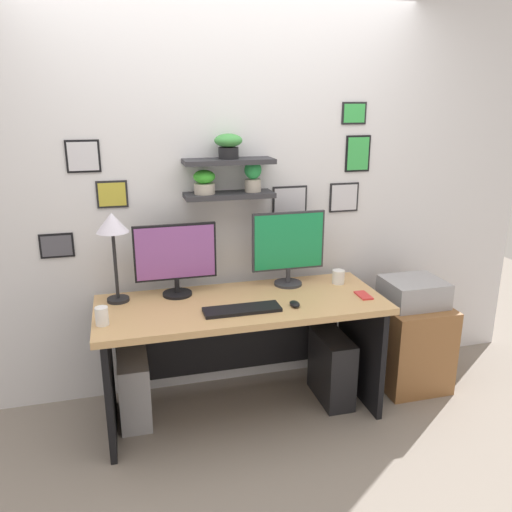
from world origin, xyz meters
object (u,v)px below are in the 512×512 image
Objects in this scene: monitor_left at (176,257)px; computer_tower_left at (134,387)px; pen_cup at (102,316)px; printer at (413,292)px; keyboard at (242,309)px; cell_phone at (363,295)px; computer_mouse at (295,304)px; desk_lamp at (113,230)px; computer_tower_right at (332,368)px; drawer_cabinet at (409,343)px; monitor_right at (288,246)px; desk at (240,329)px; coffee_mug at (338,277)px.

computer_tower_left is at bearing -161.01° from monitor_left.
printer is (1.99, 0.19, -0.13)m from pen_cup.
keyboard is 1.06× the size of computer_tower_left.
computer_tower_left is at bearing 172.47° from cell_phone.
printer is (0.92, 0.21, -0.09)m from computer_mouse.
computer_tower_right is at bearing -8.78° from desk_lamp.
keyboard is 0.75× the size of drawer_cabinet.
keyboard is 3.14× the size of cell_phone.
printer is 0.75m from computer_tower_right.
monitor_right is at bearing 77.80° from computer_mouse.
printer is at bearing 13.20° from computer_mouse.
desk is at bearing 143.20° from computer_mouse.
drawer_cabinet is (1.99, 0.19, -0.51)m from pen_cup.
computer_tower_left is at bearing 60.35° from pen_cup.
computer_mouse is (0.28, -0.21, 0.22)m from desk.
monitor_left is at bearing 18.99° from computer_tower_left.
monitor_right is at bearing 169.53° from printer.
pen_cup is (-1.48, -0.28, 0.01)m from coffee_mug.
printer reaches higher than drawer_cabinet.
monitor_left reaches higher than pen_cup.
cell_phone is at bearing 0.85° from pen_cup.
monitor_left is 1.03× the size of monitor_right.
computer_tower_right is at bearing -119.38° from coffee_mug.
pen_cup reaches higher than coffee_mug.
printer is at bearing -5.68° from monitor_left.
desk_lamp is 0.98m from computer_tower_left.
desk_lamp is 5.97× the size of coffee_mug.
monitor_right reaches higher than computer_tower_right.
computer_tower_left is 0.92× the size of computer_tower_right.
desk is 2.92× the size of drawer_cabinet.
desk is at bearing -11.45° from desk_lamp.
desk_lamp reaches higher than computer_mouse.
keyboard is (-0.39, -0.36, -0.25)m from monitor_right.
keyboard is 1.33m from drawer_cabinet.
computer_mouse is at bearing -143.48° from coffee_mug.
monitor_right is 5.33× the size of computer_mouse.
monitor_right is 1.11m from drawer_cabinet.
desk_lamp reaches higher than computer_tower_right.
cell_phone reaches higher than desk.
drawer_cabinet is at bearing -5.68° from monitor_left.
monitor_left is 0.59m from pen_cup.
printer is at bearing 6.20° from computer_tower_right.
cell_phone is at bearing -12.34° from desk.
cell_phone is 1.56× the size of coffee_mug.
computer_mouse is 0.65m from computer_tower_right.
drawer_cabinet is 1.42× the size of computer_tower_left.
monitor_right is 0.92m from printer.
coffee_mug is at bearing 10.55° from pen_cup.
cell_phone is 0.37× the size of printer.
coffee_mug is at bearing 21.95° from keyboard.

